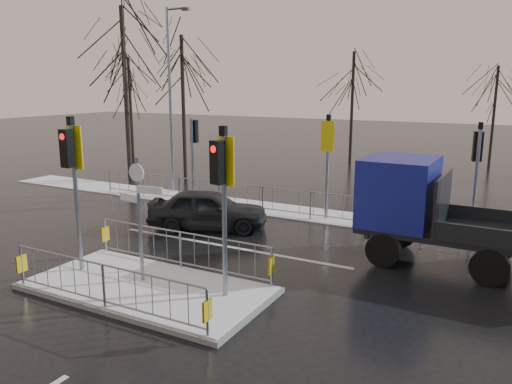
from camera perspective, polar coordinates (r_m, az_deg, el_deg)
The scene contains 13 objects.
ground at distance 12.67m, azimuth -12.34°, elevation -10.94°, with size 120.00×120.00×0.00m, color black.
snow_verge at distance 19.62m, azimuth 4.17°, elevation -2.29°, with size 30.00×2.00×0.04m, color white.
lane_markings at distance 12.44m, azimuth -13.35°, elevation -11.41°, with size 8.00×11.38×0.01m.
traffic_island at distance 12.54m, azimuth -12.43°, elevation -9.27°, with size 6.00×3.04×4.15m.
far_kerb_fixtures at distance 18.82m, azimuth 4.39°, elevation 0.21°, with size 18.00×0.65×3.83m.
car_far_lane at distance 17.30m, azimuth -5.51°, elevation -1.98°, with size 1.64×4.08×1.39m, color black.
flatbed_truck at distance 14.64m, azimuth 19.34°, elevation -1.82°, with size 6.32×2.42×2.91m.
tree_near_a at distance 26.91m, azimuth -14.84°, elevation 14.36°, with size 4.75×4.75×8.97m.
tree_near_b at distance 26.44m, azimuth -8.39°, elevation 12.58°, with size 4.00×4.00×7.55m.
tree_near_c at distance 30.08m, azimuth -14.22°, elevation 11.06°, with size 3.50×3.50×6.61m.
tree_far_a at distance 32.25m, azimuth 11.01°, elevation 11.83°, with size 3.75×3.75×7.08m.
tree_far_b at distance 32.80m, azimuth 25.70°, elevation 9.74°, with size 3.25×3.25×6.14m.
street_lamp_left at distance 23.10m, azimuth -9.66°, elevation 10.98°, with size 1.25×0.18×8.20m.
Camera 1 is at (7.74, -8.75, 4.92)m, focal length 35.00 mm.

